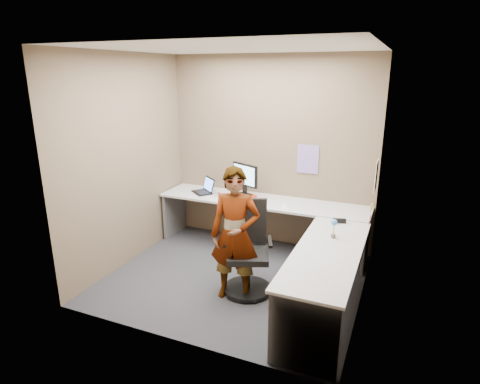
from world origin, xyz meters
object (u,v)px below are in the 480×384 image
at_px(desk, 278,229).
at_px(office_chair, 248,256).
at_px(monitor, 245,177).
at_px(person, 235,235).

height_order(desk, office_chair, office_chair).
height_order(desk, monitor, monitor).
height_order(monitor, person, person).
bearing_deg(monitor, person, -47.13).
relative_size(desk, monitor, 6.76).
bearing_deg(person, desk, 57.93).
height_order(desk, person, person).
distance_m(desk, monitor, 1.01).
distance_m(desk, person, 0.80).
height_order(monitor, office_chair, monitor).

